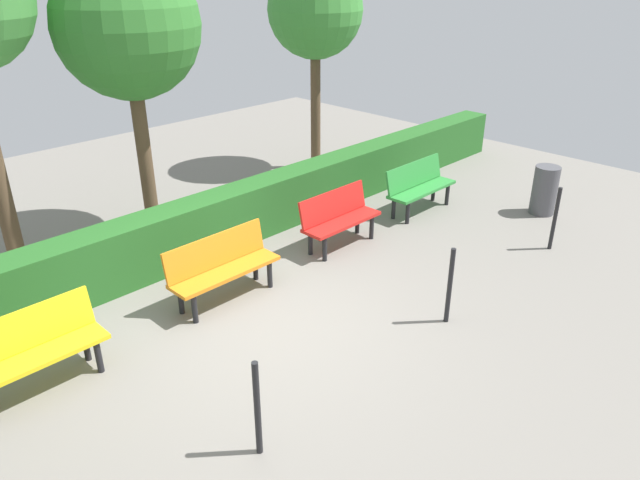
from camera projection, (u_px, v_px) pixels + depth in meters
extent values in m
plane|color=gray|center=(265.00, 323.00, 7.26)|extent=(18.28, 18.28, 0.00)
cube|color=#2D8C38|center=(422.00, 189.00, 10.25)|extent=(1.47, 0.42, 0.05)
cube|color=#2D8C38|center=(414.00, 174.00, 10.27)|extent=(1.47, 0.14, 0.42)
cylinder|color=black|center=(447.00, 195.00, 10.63)|extent=(0.07, 0.07, 0.39)
cylinder|color=black|center=(433.00, 190.00, 10.82)|extent=(0.07, 0.07, 0.39)
cylinder|color=black|center=(408.00, 213.00, 9.88)|extent=(0.07, 0.07, 0.39)
cylinder|color=black|center=(394.00, 208.00, 10.07)|extent=(0.07, 0.07, 0.39)
cube|color=red|center=(342.00, 222.00, 9.00)|extent=(1.37, 0.42, 0.05)
cube|color=red|center=(333.00, 204.00, 9.02)|extent=(1.37, 0.13, 0.42)
cylinder|color=black|center=(372.00, 227.00, 9.35)|extent=(0.07, 0.07, 0.39)
cylinder|color=black|center=(357.00, 222.00, 9.54)|extent=(0.07, 0.07, 0.39)
cylinder|color=black|center=(325.00, 249.00, 8.66)|extent=(0.07, 0.07, 0.39)
cylinder|color=black|center=(310.00, 243.00, 8.85)|extent=(0.07, 0.07, 0.39)
cube|color=orange|center=(226.00, 272.00, 7.58)|extent=(1.51, 0.42, 0.05)
cube|color=orange|center=(215.00, 251.00, 7.59)|extent=(1.51, 0.11, 0.42)
cylinder|color=black|center=(270.00, 274.00, 7.97)|extent=(0.07, 0.07, 0.39)
cylinder|color=black|center=(255.00, 267.00, 8.16)|extent=(0.07, 0.07, 0.39)
cylinder|color=black|center=(195.00, 309.00, 7.19)|extent=(0.07, 0.07, 0.39)
cylinder|color=black|center=(181.00, 300.00, 7.38)|extent=(0.07, 0.07, 0.39)
cube|color=yellow|center=(36.00, 356.00, 5.97)|extent=(1.41, 0.42, 0.05)
cube|color=yellow|center=(24.00, 330.00, 5.99)|extent=(1.41, 0.12, 0.42)
cylinder|color=black|center=(99.00, 357.00, 6.33)|extent=(0.07, 0.07, 0.39)
cylinder|color=black|center=(86.00, 345.00, 6.52)|extent=(0.07, 0.07, 0.39)
cube|color=#266023|center=(225.00, 219.00, 9.03)|extent=(14.28, 0.53, 0.87)
cylinder|color=brown|center=(316.00, 106.00, 12.09)|extent=(0.20, 0.20, 2.60)
sphere|color=#3D8C38|center=(315.00, 10.00, 11.28)|extent=(1.85, 1.85, 1.85)
cylinder|color=brown|center=(144.00, 155.00, 9.18)|extent=(0.22, 0.22, 2.56)
sphere|color=#337A2D|center=(127.00, 25.00, 8.35)|extent=(2.09, 2.09, 2.09)
cylinder|color=black|center=(555.00, 219.00, 8.89)|extent=(0.06, 0.06, 1.00)
cylinder|color=black|center=(450.00, 286.00, 7.08)|extent=(0.06, 0.06, 1.00)
cylinder|color=black|center=(257.00, 409.00, 5.16)|extent=(0.06, 0.06, 1.00)
cylinder|color=#4C4C51|center=(545.00, 190.00, 10.19)|extent=(0.42, 0.42, 0.85)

